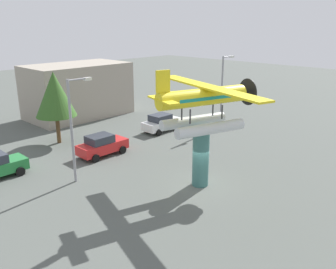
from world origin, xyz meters
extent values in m
plane|color=#515651|center=(0.00, 0.00, 0.00)|extent=(140.00, 140.00, 0.00)
cylinder|color=#386B66|center=(0.00, 0.00, 1.94)|extent=(1.10, 1.10, 3.87)
cylinder|color=silver|center=(-0.30, -0.95, 4.22)|extent=(4.79, 2.11, 0.70)
cylinder|color=#333338|center=(0.99, -0.84, 5.02)|extent=(0.13, 0.13, 0.90)
cylinder|color=#333338|center=(-1.29, -0.12, 5.02)|extent=(0.13, 0.13, 0.90)
cylinder|color=silver|center=(0.30, 0.95, 4.22)|extent=(4.79, 2.11, 0.70)
cylinder|color=#333338|center=(1.29, 0.12, 5.02)|extent=(0.13, 0.13, 0.90)
cylinder|color=#333338|center=(-0.99, 0.84, 5.02)|extent=(0.13, 0.13, 0.90)
cylinder|color=yellow|center=(0.00, 0.00, 6.02)|extent=(6.24, 2.91, 1.10)
cube|color=teal|center=(0.19, -0.06, 6.02)|extent=(4.48, 2.39, 0.20)
cone|color=#262628|center=(3.10, -0.98, 6.02)|extent=(0.93, 1.05, 0.88)
cylinder|color=black|center=(3.48, -1.10, 6.02)|extent=(0.58, 1.73, 1.80)
cube|color=yellow|center=(0.38, -0.12, 6.63)|extent=(4.17, 10.25, 0.12)
cube|color=yellow|center=(-2.67, 0.84, 6.12)|extent=(1.51, 2.88, 0.10)
cube|color=yellow|center=(-2.67, 0.84, 7.22)|extent=(0.89, 0.38, 1.30)
cylinder|color=black|center=(-7.74, 10.19, 0.32)|extent=(0.64, 0.22, 0.64)
cylinder|color=black|center=(-7.74, 11.99, 0.32)|extent=(0.64, 0.22, 0.64)
cube|color=red|center=(-1.15, 9.35, 0.72)|extent=(4.20, 1.70, 0.80)
cube|color=#2D333D|center=(-1.40, 9.35, 1.44)|extent=(2.00, 1.56, 0.64)
cylinder|color=black|center=(0.20, 8.45, 0.32)|extent=(0.64, 0.22, 0.64)
cylinder|color=black|center=(0.20, 10.25, 0.32)|extent=(0.64, 0.22, 0.64)
cylinder|color=black|center=(-2.50, 8.45, 0.32)|extent=(0.64, 0.22, 0.64)
cylinder|color=black|center=(-2.50, 10.25, 0.32)|extent=(0.64, 0.22, 0.64)
cube|color=white|center=(7.08, 10.63, 0.72)|extent=(4.20, 1.70, 0.80)
cube|color=#2D333D|center=(6.83, 10.63, 1.44)|extent=(2.00, 1.56, 0.64)
cylinder|color=black|center=(8.43, 9.73, 0.32)|extent=(0.64, 0.22, 0.64)
cylinder|color=black|center=(8.43, 11.53, 0.32)|extent=(0.64, 0.22, 0.64)
cylinder|color=black|center=(5.73, 9.73, 0.32)|extent=(0.64, 0.22, 0.64)
cylinder|color=black|center=(5.73, 11.53, 0.32)|extent=(0.64, 0.22, 0.64)
cylinder|color=gray|center=(-5.53, 6.52, 3.53)|extent=(0.18, 0.18, 7.07)
cylinder|color=gray|center=(-4.73, 6.52, 6.97)|extent=(1.60, 0.12, 0.12)
cube|color=silver|center=(-4.03, 6.52, 6.92)|extent=(0.50, 0.28, 0.20)
cylinder|color=gray|center=(12.32, 7.26, 3.64)|extent=(0.18, 0.18, 7.29)
cylinder|color=gray|center=(13.12, 7.26, 7.19)|extent=(1.60, 0.12, 0.12)
cube|color=silver|center=(13.82, 7.26, 7.14)|extent=(0.50, 0.28, 0.20)
cube|color=#9E9384|center=(4.79, 22.00, 3.00)|extent=(11.27, 6.51, 5.99)
cylinder|color=brown|center=(-2.02, 14.81, 1.26)|extent=(0.36, 0.36, 2.52)
cone|color=#335B23|center=(-2.02, 14.81, 4.49)|extent=(3.55, 3.55, 3.95)
camera|label=1|loc=(-17.37, -13.70, 10.52)|focal=38.19mm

